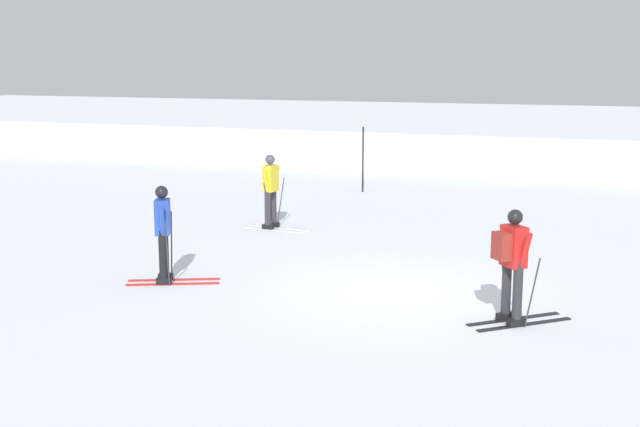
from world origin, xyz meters
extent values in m
plane|color=white|center=(0.00, 0.00, 0.00)|extent=(120.00, 120.00, 0.00)
cube|color=white|center=(0.00, 18.58, 0.66)|extent=(80.00, 8.37, 1.32)
cube|color=black|center=(2.12, -0.87, 0.01)|extent=(1.26, 1.13, 0.02)
cube|color=black|center=(2.31, -1.08, 0.01)|extent=(1.26, 1.13, 0.02)
cube|color=black|center=(2.01, -0.97, 0.07)|extent=(0.27, 0.26, 0.10)
cube|color=black|center=(2.20, -1.18, 0.07)|extent=(0.27, 0.26, 0.10)
cylinder|color=#2D2D33|center=(2.01, -0.97, 0.55)|extent=(0.14, 0.14, 0.85)
cylinder|color=#2D2D33|center=(2.20, -1.18, 0.55)|extent=(0.14, 0.14, 0.85)
cube|color=red|center=(2.10, -1.07, 1.17)|extent=(0.43, 0.44, 0.60)
cylinder|color=red|center=(1.95, -0.87, 1.16)|extent=(0.24, 0.25, 0.55)
cylinder|color=red|center=(2.28, -1.25, 1.16)|extent=(0.24, 0.25, 0.55)
sphere|color=black|center=(2.10, -1.07, 1.60)|extent=(0.22, 0.22, 0.22)
cylinder|color=#38383D|center=(1.94, -0.75, 0.55)|extent=(0.22, 0.24, 1.10)
cylinder|color=#38383D|center=(2.41, -1.27, 0.55)|extent=(0.22, 0.24, 1.10)
cube|color=maroon|center=(1.95, -1.21, 1.19)|extent=(0.32, 0.33, 0.40)
cube|color=red|center=(-3.77, -0.68, 0.01)|extent=(1.49, 0.75, 0.02)
cube|color=red|center=(-3.65, -0.94, 0.01)|extent=(1.49, 0.75, 0.02)
cube|color=black|center=(-3.90, -0.74, 0.07)|extent=(0.29, 0.22, 0.10)
cube|color=black|center=(-3.79, -1.00, 0.07)|extent=(0.29, 0.22, 0.10)
cylinder|color=black|center=(-3.90, -0.74, 0.55)|extent=(0.14, 0.14, 0.85)
cylinder|color=black|center=(-3.79, -1.00, 0.55)|extent=(0.14, 0.14, 0.85)
cube|color=#284CB7|center=(-3.84, -0.87, 1.17)|extent=(0.38, 0.45, 0.60)
cylinder|color=#284CB7|center=(-3.93, -0.64, 1.16)|extent=(0.19, 0.27, 0.55)
cylinder|color=#284CB7|center=(-3.72, -1.09, 1.16)|extent=(0.19, 0.27, 0.55)
sphere|color=black|center=(-3.84, -0.87, 1.60)|extent=(0.22, 0.22, 0.22)
cylinder|color=#38383D|center=(-3.90, -0.52, 0.59)|extent=(0.15, 0.30, 1.18)
cylinder|color=#38383D|center=(-3.61, -1.14, 0.59)|extent=(0.15, 0.30, 1.18)
cube|color=silver|center=(-3.80, 4.14, 0.01)|extent=(1.60, 0.22, 0.02)
cube|color=silver|center=(-3.82, 3.86, 0.01)|extent=(1.60, 0.22, 0.02)
cube|color=black|center=(-3.95, 4.16, 0.07)|extent=(0.27, 0.14, 0.10)
cube|color=black|center=(-3.97, 3.88, 0.07)|extent=(0.27, 0.14, 0.10)
cylinder|color=#38333D|center=(-3.95, 4.16, 0.55)|extent=(0.14, 0.14, 0.85)
cylinder|color=#38333D|center=(-3.97, 3.88, 0.55)|extent=(0.14, 0.14, 0.85)
cube|color=yellow|center=(-3.96, 4.02, 1.17)|extent=(0.27, 0.40, 0.60)
cylinder|color=yellow|center=(-3.92, 4.26, 1.16)|extent=(0.11, 0.26, 0.55)
cylinder|color=yellow|center=(-3.96, 3.77, 1.16)|extent=(0.11, 0.26, 0.55)
sphere|color=#4C4C56|center=(-3.96, 4.02, 1.60)|extent=(0.22, 0.22, 0.22)
cylinder|color=#38383D|center=(-3.83, 4.31, 0.56)|extent=(0.06, 0.40, 1.13)
cylinder|color=#38383D|center=(-3.88, 3.71, 0.56)|extent=(0.06, 0.40, 1.13)
cylinder|color=black|center=(-3.53, 9.79, 0.96)|extent=(0.05, 0.05, 1.91)
camera|label=1|loc=(3.42, -12.81, 3.82)|focal=45.71mm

